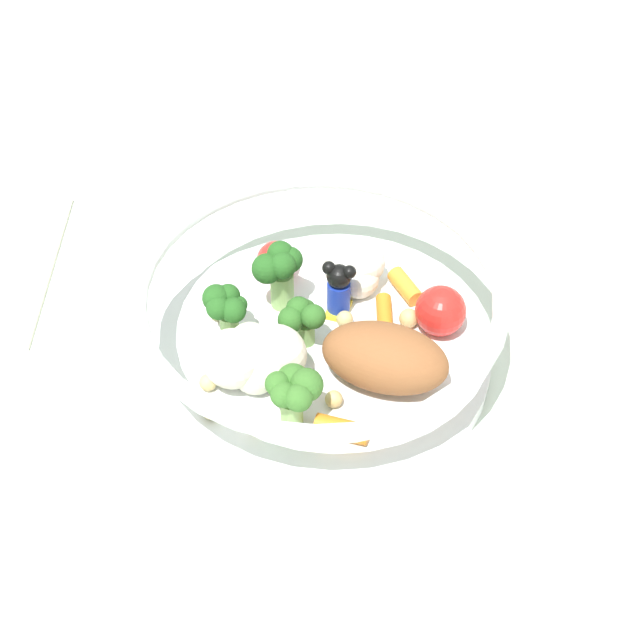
# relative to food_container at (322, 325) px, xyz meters

# --- Properties ---
(ground_plane) EXTENTS (2.40, 2.40, 0.00)m
(ground_plane) POSITION_rel_food_container_xyz_m (-0.02, -0.01, -0.03)
(ground_plane) COLOR silver
(food_container) EXTENTS (0.21, 0.21, 0.06)m
(food_container) POSITION_rel_food_container_xyz_m (0.00, 0.00, 0.00)
(food_container) COLOR white
(food_container) RESTS_ON ground_plane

